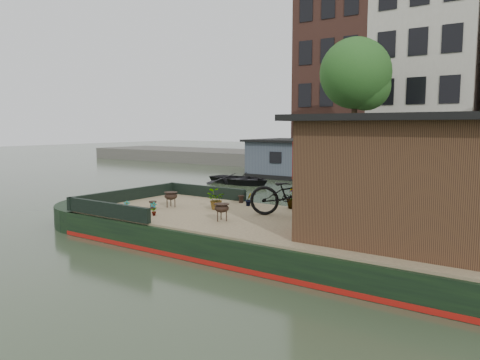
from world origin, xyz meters
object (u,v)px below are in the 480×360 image
Objects in this scene: cabin at (409,177)px; potted_plant_a at (154,209)px; bicycle at (293,193)px; brazier_front at (222,212)px; brazier_rear at (171,199)px; dinghy at (240,177)px.

cabin reaches higher than potted_plant_a.
brazier_front is (-1.07, -1.47, -0.36)m from bicycle.
cabin is 4.22m from brazier_front.
potted_plant_a is 0.82× the size of brazier_rear.
cabin reaches higher than brazier_front.
dinghy is at bearing 123.25° from brazier_front.
brazier_rear is at bearing 163.25° from brazier_front.
cabin reaches higher than dinghy.
cabin is 6.01m from potted_plant_a.
cabin is 3.13m from bicycle.
bicycle is 1.86m from brazier_front.
potted_plant_a is 11.85m from dinghy.
brazier_rear is at bearing 113.97° from potted_plant_a.
bicycle reaches higher than brazier_rear.
brazier_front reaches higher than potted_plant_a.
bicycle is 3.46m from potted_plant_a.
bicycle is 5.14× the size of brazier_rear.
brazier_rear is 10.59m from dinghy.
brazier_rear is at bearing 81.13° from bicycle.
bicycle is 6.27× the size of potted_plant_a.
brazier_rear reaches higher than dinghy.
brazier_rear is (-3.35, -0.79, -0.35)m from bicycle.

